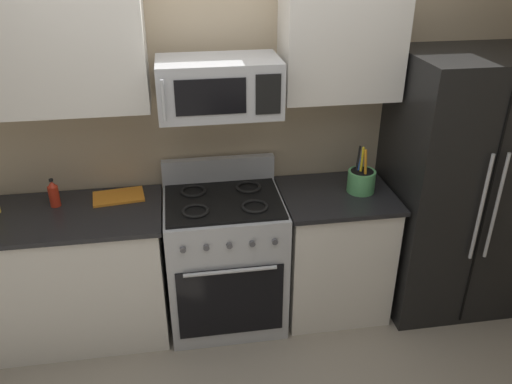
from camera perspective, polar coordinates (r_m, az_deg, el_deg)
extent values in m
plane|color=gray|center=(3.35, -1.98, -20.30)|extent=(16.00, 16.00, 0.00)
cube|color=tan|center=(3.49, -4.49, 7.59)|extent=(8.00, 0.10, 2.60)
cube|color=silver|center=(3.60, -18.97, -8.78)|extent=(1.10, 0.60, 0.88)
cube|color=black|center=(3.37, -20.12, -2.47)|extent=(1.14, 0.64, 0.03)
cube|color=#B2B5BA|center=(3.53, -3.43, -7.60)|extent=(0.76, 0.64, 0.91)
cube|color=black|center=(3.33, -2.79, -12.06)|extent=(0.67, 0.01, 0.51)
cylinder|color=#B2B5BA|center=(3.15, -2.84, -8.76)|extent=(0.57, 0.02, 0.02)
cube|color=black|center=(3.29, -3.65, -0.96)|extent=(0.73, 0.58, 0.02)
cube|color=#B2B5BA|center=(3.51, -4.17, 2.43)|extent=(0.76, 0.06, 0.18)
torus|color=black|center=(3.15, -6.71, -2.09)|extent=(0.17, 0.17, 0.02)
torus|color=black|center=(3.18, -0.15, -1.60)|extent=(0.17, 0.17, 0.02)
torus|color=black|center=(3.39, -6.96, 0.11)|extent=(0.17, 0.17, 0.02)
torus|color=black|center=(3.42, -0.85, 0.55)|extent=(0.17, 0.17, 0.02)
cylinder|color=#4C4C51|center=(3.06, -8.08, -6.35)|extent=(0.04, 0.02, 0.04)
cylinder|color=#4C4C51|center=(3.06, -5.51, -6.16)|extent=(0.04, 0.02, 0.04)
cylinder|color=#4C4C51|center=(3.07, -2.95, -5.95)|extent=(0.04, 0.02, 0.04)
cylinder|color=#4C4C51|center=(3.08, -0.41, -5.74)|extent=(0.04, 0.02, 0.04)
cylinder|color=#4C4C51|center=(3.10, 2.10, -5.52)|extent=(0.04, 0.02, 0.04)
cube|color=silver|center=(3.67, 8.49, -6.66)|extent=(0.69, 0.60, 0.88)
cube|color=black|center=(3.44, 9.00, -0.35)|extent=(0.73, 0.64, 0.03)
cube|color=black|center=(3.75, 21.22, 0.56)|extent=(0.88, 0.71, 1.80)
cube|color=black|center=(3.48, 23.98, -2.07)|extent=(0.01, 0.01, 1.71)
cylinder|color=#B2B5BA|center=(3.42, 23.63, -1.69)|extent=(0.02, 0.02, 0.72)
cylinder|color=#B2B5BA|center=(3.47, 25.03, -1.55)|extent=(0.02, 0.02, 0.72)
cube|color=#B2B5BA|center=(3.04, -4.13, 11.57)|extent=(0.70, 0.40, 0.32)
cube|color=black|center=(2.84, -5.03, 10.41)|extent=(0.39, 0.01, 0.20)
cube|color=black|center=(2.88, 1.37, 10.74)|extent=(0.14, 0.01, 0.22)
cylinder|color=#B2B5BA|center=(2.81, -10.21, 9.90)|extent=(0.02, 0.02, 0.22)
cube|color=silver|center=(3.20, -22.50, 14.13)|extent=(1.13, 0.34, 0.68)
cube|color=silver|center=(3.28, 9.42, 16.04)|extent=(0.72, 0.34, 0.68)
cylinder|color=#59AD66|center=(3.46, 11.55, 1.18)|extent=(0.18, 0.18, 0.15)
cylinder|color=black|center=(3.45, 11.57, 1.35)|extent=(0.15, 0.15, 0.12)
cylinder|color=black|center=(3.43, 11.10, 2.75)|extent=(0.05, 0.06, 0.28)
cylinder|color=yellow|center=(3.42, 11.54, 2.64)|extent=(0.03, 0.04, 0.28)
cylinder|color=orange|center=(3.38, 12.01, 2.37)|extent=(0.04, 0.02, 0.29)
cylinder|color=blue|center=(3.44, 11.26, 2.45)|extent=(0.07, 0.06, 0.23)
cube|color=orange|center=(3.45, -14.95, -0.49)|extent=(0.34, 0.24, 0.02)
cylinder|color=red|center=(3.45, -21.42, -0.44)|extent=(0.06, 0.06, 0.13)
cone|color=red|center=(3.41, -21.66, 0.84)|extent=(0.06, 0.06, 0.04)
cylinder|color=black|center=(3.40, -21.73, 1.23)|extent=(0.03, 0.03, 0.01)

